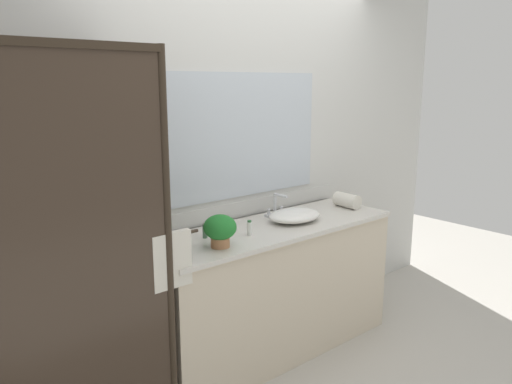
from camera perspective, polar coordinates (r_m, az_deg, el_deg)
The scene contains 11 objects.
ground_plane at distance 3.67m, azimuth 1.87°, elevation -17.47°, with size 8.00×8.00×0.00m, color #B7B2A8.
wall_back_with_mirror at distance 3.49m, azimuth -1.79°, elevation 3.72°, with size 4.40×0.06×2.60m.
vanity_cabinet at distance 3.48m, azimuth 1.81°, elevation -10.96°, with size 1.80×0.58×0.90m.
shower_enclosure at distance 2.47m, azimuth -17.55°, elevation -7.19°, with size 1.20×0.59×2.00m.
sink_basin at distance 3.42m, azimuth 4.40°, elevation -2.67°, with size 0.39×0.30×0.08m, color white.
faucet at distance 3.55m, azimuth 2.29°, elevation -1.85°, with size 0.17×0.14×0.17m.
potted_plant at distance 2.88m, azimuth -4.12°, elevation -4.21°, with size 0.19×0.19×0.19m.
soap_dish at distance 3.05m, azimuth -8.63°, elevation -5.18°, with size 0.10×0.07×0.04m.
amenity_bottle_lotion at distance 3.10m, azimuth -0.76°, elevation -4.13°, with size 0.03×0.03×0.10m.
amenity_bottle_shampoo at distance 3.06m, azimuth -5.85°, elevation -4.40°, with size 0.03×0.03×0.10m.
rolled_towel_near_edge at distance 3.85m, azimuth 10.32°, elevation -0.95°, with size 0.11×0.11×0.20m, color silver.
Camera 1 is at (-2.15, -2.35, 1.83)m, focal length 35.11 mm.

